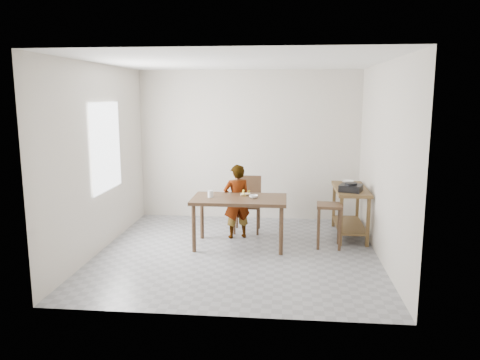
# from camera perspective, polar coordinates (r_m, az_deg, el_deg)

# --- Properties ---
(floor) EXTENTS (4.00, 4.00, 0.04)m
(floor) POSITION_cam_1_polar(r_m,az_deg,el_deg) (6.88, -0.33, -8.99)
(floor) COLOR gray
(floor) RESTS_ON ground
(ceiling) EXTENTS (4.00, 4.00, 0.04)m
(ceiling) POSITION_cam_1_polar(r_m,az_deg,el_deg) (6.51, -0.36, 14.42)
(ceiling) COLOR white
(ceiling) RESTS_ON wall_back
(wall_back) EXTENTS (4.00, 0.04, 2.70)m
(wall_back) POSITION_cam_1_polar(r_m,az_deg,el_deg) (8.55, 1.07, 4.23)
(wall_back) COLOR beige
(wall_back) RESTS_ON ground
(wall_front) EXTENTS (4.00, 0.04, 2.70)m
(wall_front) POSITION_cam_1_polar(r_m,az_deg,el_deg) (4.58, -2.99, -1.06)
(wall_front) COLOR beige
(wall_front) RESTS_ON ground
(wall_left) EXTENTS (0.04, 4.00, 2.70)m
(wall_left) POSITION_cam_1_polar(r_m,az_deg,el_deg) (7.06, -16.90, 2.51)
(wall_left) COLOR beige
(wall_left) RESTS_ON ground
(wall_right) EXTENTS (0.04, 4.00, 2.70)m
(wall_right) POSITION_cam_1_polar(r_m,az_deg,el_deg) (6.66, 17.23, 2.05)
(wall_right) COLOR beige
(wall_right) RESTS_ON ground
(window_pane) EXTENTS (0.02, 1.10, 1.30)m
(window_pane) POSITION_cam_1_polar(r_m,az_deg,el_deg) (7.21, -15.99, 3.91)
(window_pane) COLOR white
(window_pane) RESTS_ON wall_left
(dining_table) EXTENTS (1.40, 0.80, 0.75)m
(dining_table) POSITION_cam_1_polar(r_m,az_deg,el_deg) (7.05, -0.08, -5.15)
(dining_table) COLOR #412B1B
(dining_table) RESTS_ON floor
(prep_counter) EXTENTS (0.50, 1.20, 0.80)m
(prep_counter) POSITION_cam_1_polar(r_m,az_deg,el_deg) (7.76, 13.23, -3.80)
(prep_counter) COLOR brown
(prep_counter) RESTS_ON floor
(child) EXTENTS (0.51, 0.42, 1.19)m
(child) POSITION_cam_1_polar(r_m,az_deg,el_deg) (7.42, -0.40, -2.63)
(child) COLOR silver
(child) RESTS_ON floor
(dining_chair) EXTENTS (0.44, 0.44, 0.92)m
(dining_chair) POSITION_cam_1_polar(r_m,az_deg,el_deg) (7.78, 0.86, -3.03)
(dining_chair) COLOR #412B1B
(dining_chair) RESTS_ON floor
(stool) EXTENTS (0.40, 0.40, 0.66)m
(stool) POSITION_cam_1_polar(r_m,az_deg,el_deg) (7.15, 10.79, -5.49)
(stool) COLOR #412B1B
(stool) RESTS_ON floor
(glass_tumbler) EXTENTS (0.08, 0.08, 0.10)m
(glass_tumbler) POSITION_cam_1_polar(r_m,az_deg,el_deg) (7.00, -3.62, -1.70)
(glass_tumbler) COLOR silver
(glass_tumbler) RESTS_ON dining_table
(small_bowl) EXTENTS (0.14, 0.14, 0.04)m
(small_bowl) POSITION_cam_1_polar(r_m,az_deg,el_deg) (6.94, 1.66, -2.03)
(small_bowl) COLOR white
(small_bowl) RESTS_ON dining_table
(banana) EXTENTS (0.19, 0.16, 0.06)m
(banana) POSITION_cam_1_polar(r_m,az_deg,el_deg) (7.09, 0.66, -1.70)
(banana) COLOR #D5B951
(banana) RESTS_ON dining_table
(serving_bowl) EXTENTS (0.26, 0.26, 0.05)m
(serving_bowl) POSITION_cam_1_polar(r_m,az_deg,el_deg) (8.02, 13.03, -0.23)
(serving_bowl) COLOR white
(serving_bowl) RESTS_ON prep_counter
(gas_burner) EXTENTS (0.40, 0.40, 0.11)m
(gas_burner) POSITION_cam_1_polar(r_m,az_deg,el_deg) (7.35, 13.36, -0.95)
(gas_burner) COLOR black
(gas_burner) RESTS_ON prep_counter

